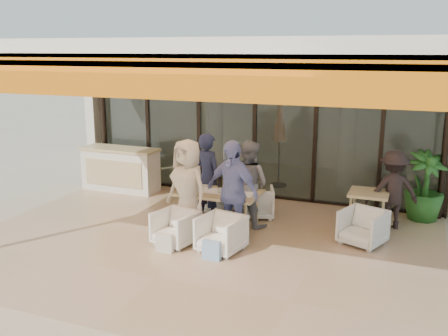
# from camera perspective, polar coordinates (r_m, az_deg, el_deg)

# --- Properties ---
(ground) EXTENTS (70.00, 70.00, 0.00)m
(ground) POSITION_cam_1_polar(r_m,az_deg,el_deg) (8.79, -2.81, -8.54)
(ground) COLOR #C6B293
(ground) RESTS_ON ground
(terrace_floor) EXTENTS (8.00, 6.00, 0.01)m
(terrace_floor) POSITION_cam_1_polar(r_m,az_deg,el_deg) (8.79, -2.81, -8.51)
(terrace_floor) COLOR tan
(terrace_floor) RESTS_ON ground
(terrace_structure) EXTENTS (8.00, 6.00, 3.40)m
(terrace_structure) POSITION_cam_1_polar(r_m,az_deg,el_deg) (7.91, -3.89, 13.14)
(terrace_structure) COLOR silver
(terrace_structure) RESTS_ON ground
(glass_storefront) EXTENTS (8.08, 0.10, 3.20)m
(glass_storefront) POSITION_cam_1_polar(r_m,az_deg,el_deg) (11.08, 3.55, 4.67)
(glass_storefront) COLOR #9EADA3
(glass_storefront) RESTS_ON ground
(interior_block) EXTENTS (9.05, 3.62, 3.52)m
(interior_block) POSITION_cam_1_polar(r_m,az_deg,el_deg) (13.21, 6.80, 8.78)
(interior_block) COLOR silver
(interior_block) RESTS_ON ground
(host_counter) EXTENTS (1.85, 0.65, 1.04)m
(host_counter) POSITION_cam_1_polar(r_m,az_deg,el_deg) (11.99, -11.74, -0.12)
(host_counter) COLOR silver
(host_counter) RESTS_ON ground
(dining_table) EXTENTS (1.50, 0.90, 0.93)m
(dining_table) POSITION_cam_1_polar(r_m,az_deg,el_deg) (9.17, -0.60, -3.03)
(dining_table) COLOR tan
(dining_table) RESTS_ON ground
(chair_far_left) EXTENTS (0.81, 0.78, 0.71)m
(chair_far_left) POSITION_cam_1_polar(r_m,az_deg,el_deg) (10.25, -0.72, -3.18)
(chair_far_left) COLOR white
(chair_far_left) RESTS_ON ground
(chair_far_right) EXTENTS (0.83, 0.81, 0.68)m
(chair_far_right) POSITION_cam_1_polar(r_m,az_deg,el_deg) (9.98, 3.75, -3.76)
(chair_far_right) COLOR white
(chair_far_right) RESTS_ON ground
(chair_near_left) EXTENTS (0.77, 0.74, 0.67)m
(chair_near_left) POSITION_cam_1_polar(r_m,az_deg,el_deg) (8.62, -5.57, -6.65)
(chair_near_left) COLOR white
(chair_near_left) RESTS_ON ground
(chair_near_right) EXTENTS (0.78, 0.75, 0.69)m
(chair_near_right) POSITION_cam_1_polar(r_m,az_deg,el_deg) (8.28, -0.35, -7.35)
(chair_near_right) COLOR white
(chair_near_right) RESTS_ON ground
(diner_navy) EXTENTS (0.74, 0.61, 1.74)m
(diner_navy) POSITION_cam_1_polar(r_m,az_deg,el_deg) (9.67, -1.86, -1.05)
(diner_navy) COLOR #1A243A
(diner_navy) RESTS_ON ground
(diner_grey) EXTENTS (0.95, 0.83, 1.65)m
(diner_grey) POSITION_cam_1_polar(r_m,az_deg,el_deg) (9.39, 2.85, -1.78)
(diner_grey) COLOR slate
(diner_grey) RESTS_ON ground
(diner_cream) EXTENTS (1.00, 0.82, 1.76)m
(diner_cream) POSITION_cam_1_polar(r_m,az_deg,el_deg) (8.87, -4.18, -2.31)
(diner_cream) COLOR beige
(diner_cream) RESTS_ON ground
(diner_periwinkle) EXTENTS (1.14, 0.74, 1.81)m
(diner_periwinkle) POSITION_cam_1_polar(r_m,az_deg,el_deg) (8.55, 0.90, -2.74)
(diner_periwinkle) COLOR #7781C6
(diner_periwinkle) RESTS_ON ground
(tote_bag_cream) EXTENTS (0.30, 0.10, 0.34)m
(tote_bag_cream) POSITION_cam_1_polar(r_m,az_deg,el_deg) (8.35, -6.81, -8.58)
(tote_bag_cream) COLOR silver
(tote_bag_cream) RESTS_ON ground
(tote_bag_blue) EXTENTS (0.30, 0.10, 0.34)m
(tote_bag_blue) POSITION_cam_1_polar(r_m,az_deg,el_deg) (8.01, -1.44, -9.47)
(tote_bag_blue) COLOR #99BFD8
(tote_bag_blue) RESTS_ON ground
(side_table) EXTENTS (0.70, 0.70, 0.74)m
(side_table) POSITION_cam_1_polar(r_m,az_deg,el_deg) (9.52, 16.21, -3.26)
(side_table) COLOR tan
(side_table) RESTS_ON ground
(side_chair) EXTENTS (0.86, 0.83, 0.69)m
(side_chair) POSITION_cam_1_polar(r_m,az_deg,el_deg) (8.90, 15.59, -6.36)
(side_chair) COLOR white
(side_chair) RESTS_ON ground
(standing_woman) EXTENTS (1.10, 0.88, 1.49)m
(standing_woman) POSITION_cam_1_polar(r_m,az_deg,el_deg) (9.72, 18.71, -2.44)
(standing_woman) COLOR black
(standing_woman) RESTS_ON ground
(potted_palm) EXTENTS (1.06, 1.06, 1.38)m
(potted_palm) POSITION_cam_1_polar(r_m,az_deg,el_deg) (10.43, 21.94, -1.97)
(potted_palm) COLOR #1E5919
(potted_palm) RESTS_ON ground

